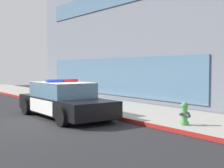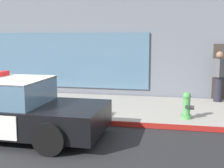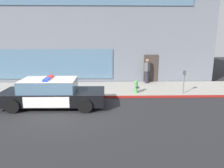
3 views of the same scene
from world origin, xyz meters
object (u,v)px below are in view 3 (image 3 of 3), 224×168
Objects in this scene: fire_hydrant at (136,87)px; pedestrian_on_sidewalk at (147,71)px; parking_meter at (184,78)px; police_cruiser at (52,93)px.

pedestrian_on_sidewalk reaches higher than fire_hydrant.
pedestrian_on_sidewalk is 1.28× the size of parking_meter.
police_cruiser is at bearing -166.74° from parking_meter.
pedestrian_on_sidewalk is (1.10, 2.53, 0.51)m from fire_hydrant.
police_cruiser is at bearing 75.73° from pedestrian_on_sidewalk.
police_cruiser is 7.11m from pedestrian_on_sidewalk.
fire_hydrant is 2.79m from parking_meter.
fire_hydrant is at bearing 103.31° from pedestrian_on_sidewalk.
police_cruiser is 6.92× the size of fire_hydrant.
fire_hydrant is 0.42× the size of pedestrian_on_sidewalk.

